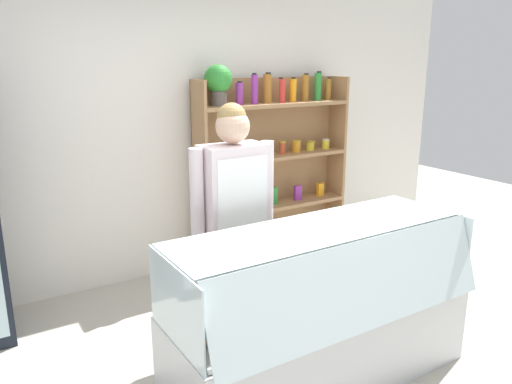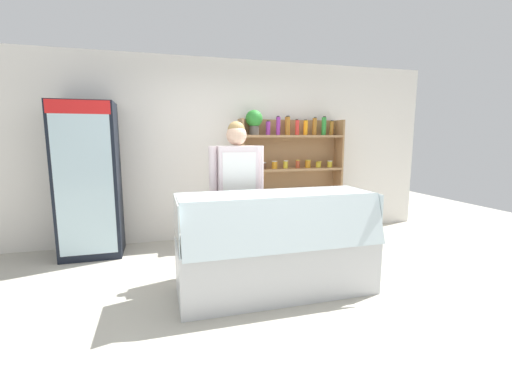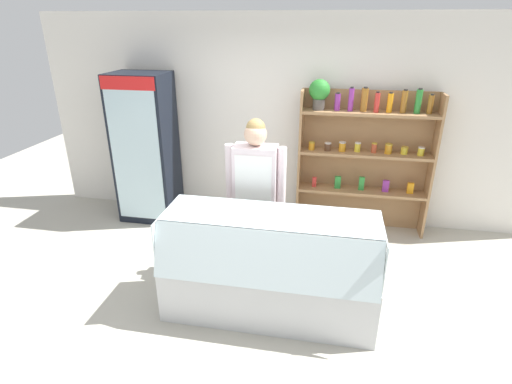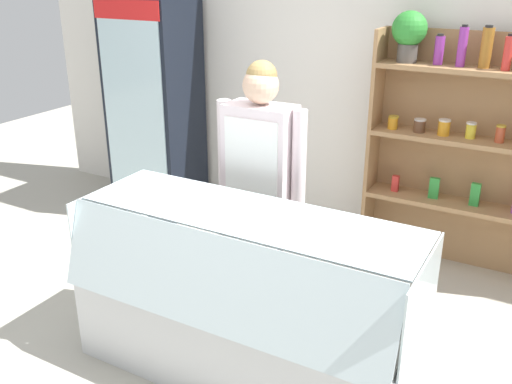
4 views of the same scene
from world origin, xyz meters
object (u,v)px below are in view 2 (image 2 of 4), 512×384
at_px(drinks_fridge, 89,181).
at_px(shop_clerk, 237,184).
at_px(shelving_unit, 287,167).
at_px(deli_display_case, 276,262).

bearing_deg(drinks_fridge, shop_clerk, -32.22).
distance_m(drinks_fridge, shelving_unit, 2.82).
relative_size(shelving_unit, deli_display_case, 1.00).
xyz_separation_m(shelving_unit, shop_clerk, (-1.10, -1.28, -0.06)).
bearing_deg(deli_display_case, shelving_unit, 65.98).
bearing_deg(shelving_unit, deli_display_case, -114.02).
relative_size(shelving_unit, shop_clerk, 1.13).
distance_m(shelving_unit, deli_display_case, 2.23).
xyz_separation_m(drinks_fridge, deli_display_case, (1.96, -1.72, -0.68)).
xyz_separation_m(drinks_fridge, shop_clerk, (1.71, -1.08, 0.03)).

